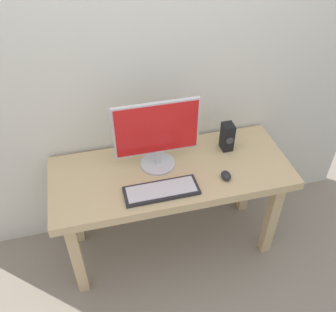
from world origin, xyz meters
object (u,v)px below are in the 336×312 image
(keyboard_primary, at_px, (161,191))
(mouse, at_px, (226,175))
(desk, at_px, (171,181))
(speaker_right, at_px, (227,137))
(monitor, at_px, (157,134))

(keyboard_primary, height_order, mouse, mouse)
(desk, xyz_separation_m, speaker_right, (0.42, 0.12, 0.20))
(monitor, distance_m, keyboard_primary, 0.35)
(desk, xyz_separation_m, mouse, (0.31, -0.16, 0.12))
(monitor, bearing_deg, keyboard_primary, -97.69)
(keyboard_primary, bearing_deg, mouse, 2.77)
(monitor, height_order, mouse, monitor)
(keyboard_primary, relative_size, mouse, 5.41)
(monitor, xyz_separation_m, speaker_right, (0.49, 0.04, -0.15))
(desk, distance_m, mouse, 0.37)
(speaker_right, bearing_deg, keyboard_primary, -150.25)
(monitor, relative_size, speaker_right, 2.72)
(keyboard_primary, xyz_separation_m, speaker_right, (0.53, 0.30, 0.09))
(speaker_right, bearing_deg, desk, -163.63)
(desk, height_order, monitor, monitor)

